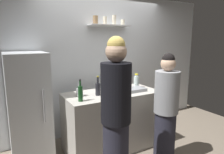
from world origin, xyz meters
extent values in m
cube|color=white|center=(0.00, 1.25, 1.30)|extent=(4.80, 0.10, 2.60)
cube|color=silver|center=(0.05, 1.09, 2.01)|extent=(0.81, 0.22, 0.02)
cylinder|color=olive|center=(-0.24, 1.09, 2.10)|extent=(0.09, 0.09, 0.14)
cylinder|color=beige|center=(-0.05, 1.09, 2.09)|extent=(0.07, 0.07, 0.14)
cylinder|color=beige|center=(0.14, 1.09, 2.11)|extent=(0.07, 0.07, 0.17)
cylinder|color=beige|center=(0.33, 1.09, 2.08)|extent=(0.07, 0.07, 0.10)
cube|color=silver|center=(-1.45, 0.85, 0.79)|extent=(0.56, 0.64, 1.58)
cylinder|color=#99999E|center=(-1.29, 0.51, 0.87)|extent=(0.02, 0.02, 0.45)
cube|color=#B7B2A8|center=(-0.25, 0.48, 0.47)|extent=(1.50, 0.73, 0.93)
cube|color=gray|center=(0.12, 0.38, 0.96)|extent=(0.34, 0.24, 0.05)
cylinder|color=#B2B2B7|center=(-0.77, 0.53, 0.99)|extent=(0.10, 0.10, 0.12)
cylinder|color=silver|center=(-0.77, 0.54, 1.04)|extent=(0.03, 0.03, 0.16)
cylinder|color=silver|center=(-0.75, 0.54, 1.04)|extent=(0.01, 0.02, 0.15)
cylinder|color=silver|center=(-0.79, 0.52, 1.05)|extent=(0.02, 0.03, 0.16)
cylinder|color=silver|center=(-0.77, 0.54, 1.05)|extent=(0.04, 0.02, 0.16)
cylinder|color=silver|center=(-0.77, 0.53, 1.06)|extent=(0.02, 0.03, 0.18)
cylinder|color=silver|center=(-0.78, 0.51, 1.06)|extent=(0.02, 0.01, 0.18)
cylinder|color=silver|center=(-0.77, 0.56, 1.05)|extent=(0.04, 0.01, 0.16)
cylinder|color=silver|center=(-0.75, 0.52, 1.05)|extent=(0.01, 0.01, 0.17)
cylinder|color=black|center=(-0.51, 0.45, 1.02)|extent=(0.08, 0.08, 0.18)
cylinder|color=black|center=(-0.51, 0.45, 1.16)|extent=(0.03, 0.03, 0.10)
cylinder|color=gold|center=(-0.51, 0.45, 1.22)|extent=(0.03, 0.03, 0.02)
cylinder|color=#19471E|center=(-0.85, 0.29, 1.03)|extent=(0.06, 0.06, 0.21)
cylinder|color=#19471E|center=(-0.85, 0.29, 1.18)|extent=(0.03, 0.03, 0.08)
cylinder|color=black|center=(-0.85, 0.29, 1.23)|extent=(0.03, 0.03, 0.02)
cylinder|color=silver|center=(0.29, 0.56, 1.03)|extent=(0.09, 0.09, 0.20)
cylinder|color=silver|center=(0.29, 0.56, 1.14)|extent=(0.05, 0.05, 0.03)
cylinder|color=yellow|center=(0.29, 0.56, 1.17)|extent=(0.06, 0.06, 0.02)
cylinder|color=black|center=(-0.69, -0.38, 1.18)|extent=(0.34, 0.34, 0.67)
sphere|color=#D8AD8C|center=(-0.69, -0.38, 1.63)|extent=(0.23, 0.23, 0.23)
sphere|color=#D8B759|center=(-0.69, -0.38, 1.70)|extent=(0.20, 0.20, 0.20)
cylinder|color=#262633|center=(0.22, -0.24, 0.37)|extent=(0.30, 0.30, 0.75)
cylinder|color=gray|center=(0.22, -0.24, 1.04)|extent=(0.34, 0.34, 0.59)
sphere|color=#D8AD8C|center=(0.22, -0.24, 1.44)|extent=(0.20, 0.20, 0.20)
sphere|color=black|center=(0.22, -0.24, 1.50)|extent=(0.17, 0.17, 0.17)
camera|label=1|loc=(-1.78, -2.23, 1.77)|focal=32.51mm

